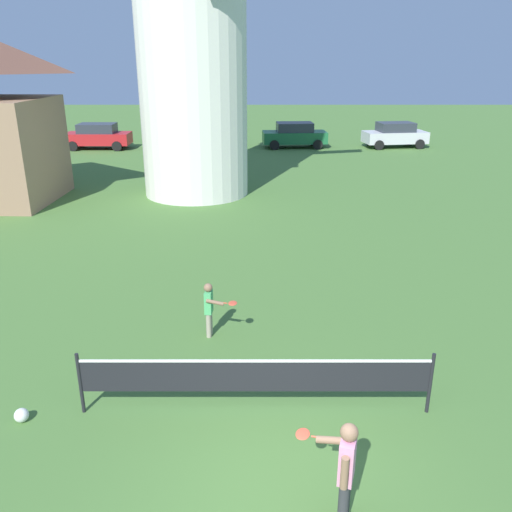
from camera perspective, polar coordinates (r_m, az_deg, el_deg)
ground_plane at (r=7.90m, az=2.63°, el=-23.76°), size 120.00×120.00×0.00m
tennis_net at (r=8.80m, az=-0.02°, el=-12.73°), size 5.74×0.06×1.10m
player_near at (r=7.06m, az=9.55°, el=-21.42°), size 0.77×0.74×1.46m
player_far at (r=11.07m, az=-4.89°, el=-5.41°), size 0.70×0.54×1.19m
stray_ball at (r=9.69m, az=-23.74°, el=-15.31°), size 0.23×0.23×0.23m
parked_car_red at (r=35.49m, az=-16.49°, el=12.23°), size 3.99×1.89×1.56m
parked_car_cream at (r=35.28m, az=-6.57°, el=12.87°), size 4.47×2.06×1.56m
parked_car_green at (r=34.73m, az=4.21°, el=12.83°), size 4.11×2.11×1.56m
parked_car_silver at (r=35.79m, az=14.72°, el=12.46°), size 4.11×2.32×1.56m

